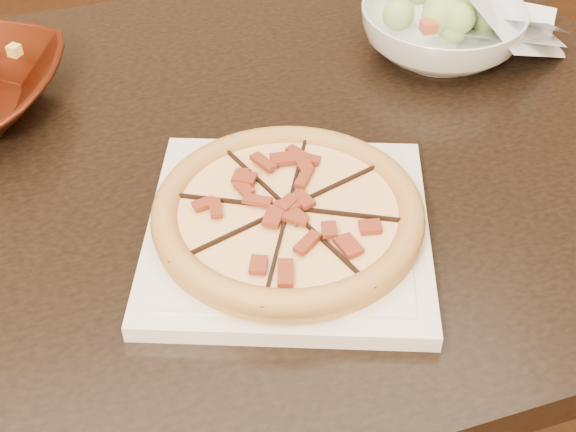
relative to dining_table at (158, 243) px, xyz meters
name	(u,v)px	position (x,y,z in m)	size (l,w,h in m)	color
dining_table	(158,243)	(0.00, 0.00, 0.00)	(1.32, 0.89, 0.75)	black
plate	(288,230)	(0.12, -0.15, 0.12)	(0.35, 0.35, 0.02)	silver
pizza	(288,213)	(0.12, -0.15, 0.15)	(0.27, 0.27, 0.03)	#AC7638
salad_bowl	(442,31)	(0.41, 0.15, 0.15)	(0.22, 0.22, 0.07)	white
cling_film	(510,29)	(0.51, 0.14, 0.14)	(0.14, 0.11, 0.05)	silver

